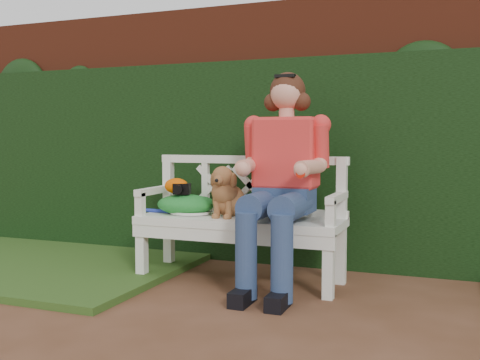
% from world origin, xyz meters
% --- Properties ---
extents(ground, '(60.00, 60.00, 0.00)m').
position_xyz_m(ground, '(0.00, 0.00, 0.00)').
color(ground, '#4E2D1A').
extents(brick_wall, '(10.00, 0.30, 2.20)m').
position_xyz_m(brick_wall, '(0.00, 1.90, 1.10)').
color(brick_wall, maroon).
rests_on(brick_wall, ground).
extents(ivy_hedge, '(10.00, 0.18, 1.70)m').
position_xyz_m(ivy_hedge, '(0.00, 1.68, 0.85)').
color(ivy_hedge, '#173613').
rests_on(ivy_hedge, ground).
extents(grass_left, '(2.60, 2.00, 0.05)m').
position_xyz_m(grass_left, '(-2.40, 0.90, 0.03)').
color(grass_left, '#315520').
rests_on(grass_left, ground).
extents(garden_bench, '(1.65, 0.81, 0.48)m').
position_xyz_m(garden_bench, '(-0.58, 0.97, 0.24)').
color(garden_bench, white).
rests_on(garden_bench, ground).
extents(seated_woman, '(0.71, 0.91, 1.55)m').
position_xyz_m(seated_woman, '(-0.24, 0.95, 0.77)').
color(seated_woman, '#EE5053').
rests_on(seated_woman, ground).
extents(dog, '(0.31, 0.38, 0.38)m').
position_xyz_m(dog, '(-0.67, 0.95, 0.67)').
color(dog, '#A46F27').
rests_on(dog, garden_bench).
extents(tennis_racket, '(0.62, 0.32, 0.03)m').
position_xyz_m(tennis_racket, '(-1.02, 0.97, 0.49)').
color(tennis_racket, white).
rests_on(tennis_racket, garden_bench).
extents(green_bag, '(0.54, 0.48, 0.15)m').
position_xyz_m(green_bag, '(-1.03, 0.98, 0.56)').
color(green_bag, '#1E971F').
rests_on(green_bag, garden_bench).
extents(camera_item, '(0.14, 0.12, 0.08)m').
position_xyz_m(camera_item, '(-1.05, 0.96, 0.67)').
color(camera_item, black).
rests_on(camera_item, green_bag).
extents(baseball_glove, '(0.21, 0.17, 0.12)m').
position_xyz_m(baseball_glove, '(-1.10, 0.97, 0.69)').
color(baseball_glove, '#E05300').
rests_on(baseball_glove, green_bag).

